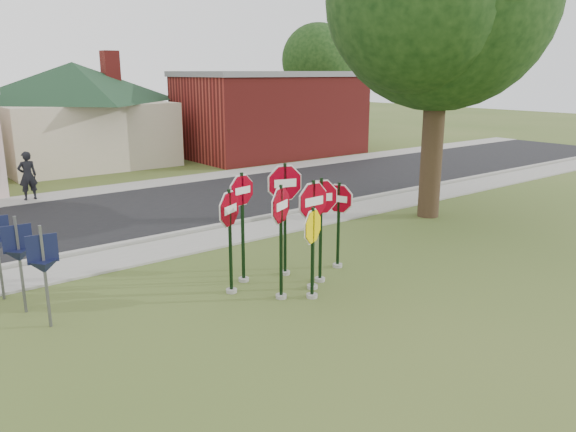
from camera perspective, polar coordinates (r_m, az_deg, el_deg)
ground at (r=11.94m, az=4.63°, el=-8.82°), size 120.00×120.00×0.00m
sidewalk_near at (r=16.16m, az=-8.66°, el=-2.56°), size 60.00×1.60×0.06m
road at (r=20.08m, az=-15.00°, el=0.43°), size 60.00×7.00×0.04m
sidewalk_far at (r=24.01m, az=-19.08°, el=2.40°), size 60.00×1.60×0.06m
curb at (r=16.99m, az=-10.33°, el=-1.64°), size 60.00×0.20×0.14m
stop_sign_center at (r=12.18m, az=2.56°, el=-0.26°), size 1.16×0.24×2.58m
stop_sign_yellow at (r=11.79m, az=2.51°, el=-2.73°), size 0.94×0.43×2.09m
stop_sign_left at (r=11.64m, az=-0.72°, el=-1.01°), size 0.97×0.49×2.58m
stop_sign_right at (r=12.64m, az=3.35°, el=0.09°), size 1.04×0.39×2.54m
stop_sign_back_right at (r=13.01m, az=-0.32°, el=1.47°), size 1.12×0.35×2.81m
stop_sign_back_left at (r=12.65m, az=-4.66°, el=0.30°), size 0.97×0.24×2.64m
stop_sign_far_right at (r=13.68m, az=5.17°, el=0.11°), size 0.37×0.92×2.23m
stop_sign_far_left at (r=12.04m, az=-5.93°, el=-1.13°), size 0.96×0.52×2.43m
building_house at (r=31.52m, az=-20.87°, el=11.58°), size 11.60×11.60×6.20m
building_brick at (r=33.00m, az=-1.71°, el=10.42°), size 10.20×6.20×4.75m
bg_tree_right at (r=45.04m, az=3.04°, el=15.52°), size 5.60×5.60×8.40m
pedestrian at (r=23.03m, az=-24.94°, el=3.74°), size 0.67×0.44×1.82m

